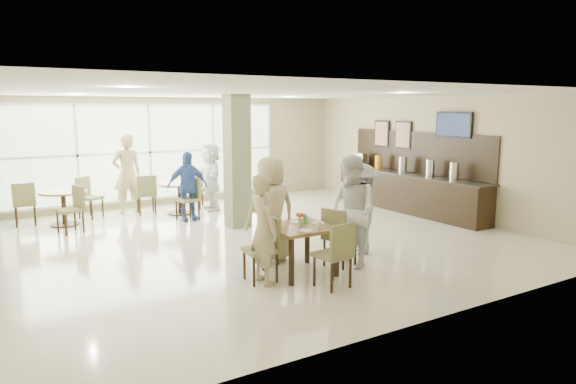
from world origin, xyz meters
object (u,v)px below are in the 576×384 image
main_table (300,232)px  adult_standing (127,174)px  buffet_counter (408,189)px  teen_standing (362,209)px  teen_left (264,229)px  teen_far (271,209)px  teen_right (351,212)px  adult_b (211,177)px  round_table_right (180,191)px  adult_a (187,186)px  round_table_left (63,200)px

main_table → adult_standing: adult_standing is taller
buffet_counter → teen_standing: size_ratio=2.98×
teen_left → teen_far: (0.62, 0.89, 0.07)m
teen_right → adult_b: teen_right is taller
round_table_right → teen_standing: 5.17m
teen_far → teen_right: (0.95, -0.91, 0.02)m
adult_a → teen_left: bearing=-92.8°
teen_standing → adult_b: size_ratio=0.94×
round_table_left → round_table_right: 2.58m
main_table → adult_b: size_ratio=0.57×
buffet_counter → round_table_right: bearing=151.8°
teen_left → adult_standing: (-0.39, 6.11, 0.16)m
teen_standing → adult_b: adult_b is taller
teen_left → teen_far: teen_far is taller
teen_far → teen_right: teen_right is taller
main_table → round_table_left: (-2.59, 5.45, -0.11)m
round_table_left → teen_left: (1.91, -5.55, 0.25)m
adult_a → adult_standing: bearing=126.7°
round_table_right → adult_standing: bearing=146.6°
round_table_right → adult_b: bearing=3.7°
teen_far → adult_a: 3.73m
round_table_left → teen_right: (3.48, -5.57, 0.35)m
main_table → teen_standing: (1.53, 0.40, 0.13)m
adult_standing → buffet_counter: bearing=148.9°
adult_b → adult_standing: 1.99m
teen_left → adult_b: bearing=-17.0°
buffet_counter → adult_a: buffet_counter is taller
round_table_left → adult_standing: 1.68m
teen_right → adult_b: size_ratio=1.07×
adult_standing → round_table_right: bearing=144.6°
main_table → buffet_counter: buffet_counter is taller
round_table_right → teen_left: bearing=-97.0°
adult_standing → adult_b: bearing=159.3°
round_table_left → adult_a: (2.47, -0.93, 0.23)m
buffet_counter → teen_far: (-4.95, -1.90, 0.33)m
teen_standing → adult_b: (-0.72, 4.98, 0.05)m
teen_left → teen_far: size_ratio=0.91×
round_table_left → teen_standing: (4.12, -5.05, 0.24)m
adult_a → adult_standing: (-0.95, 1.50, 0.18)m
teen_right → adult_b: (-0.08, 5.49, -0.06)m
teen_far → adult_b: size_ratio=1.05×
teen_left → adult_b: adult_b is taller
round_table_right → teen_standing: teen_standing is taller
teen_far → round_table_right: bearing=-86.9°
main_table → round_table_right: (-0.02, 5.33, -0.10)m
teen_far → adult_b: 4.67m
round_table_left → teen_right: 6.57m
buffet_counter → teen_right: 4.90m
adult_a → teen_right: bearing=-73.5°
adult_a → adult_b: bearing=46.8°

